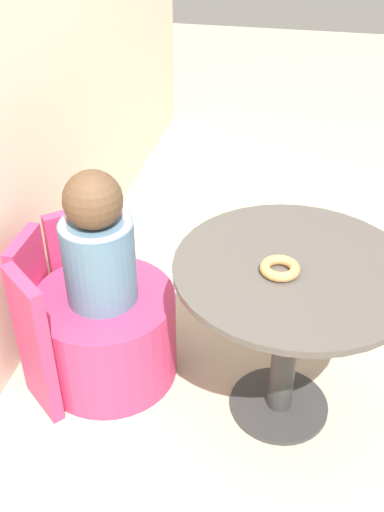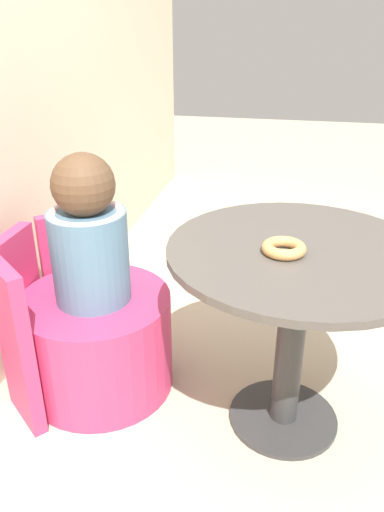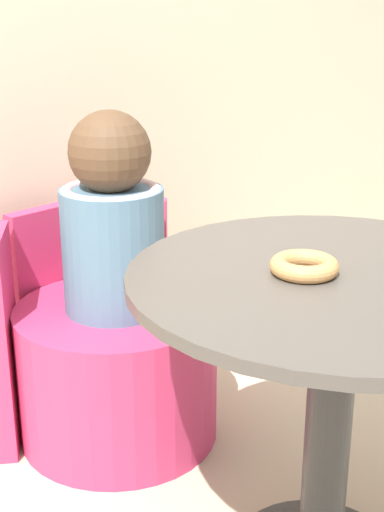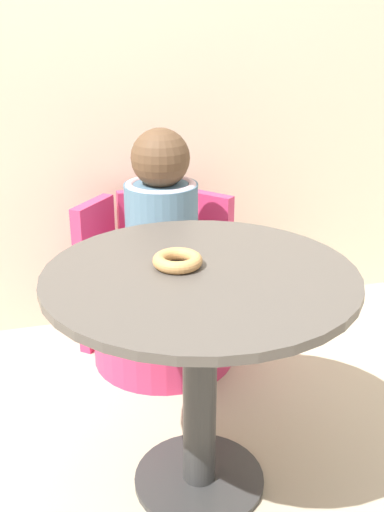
% 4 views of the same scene
% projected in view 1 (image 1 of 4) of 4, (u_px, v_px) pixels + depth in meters
% --- Properties ---
extents(ground_plane, '(12.00, 12.00, 0.00)m').
position_uv_depth(ground_plane, '(269.00, 419.00, 2.37)').
color(ground_plane, '#B7A88E').
extents(round_table, '(0.84, 0.84, 0.70)m').
position_uv_depth(round_table, '(291.00, 303.00, 2.12)').
color(round_table, '#333333').
rests_on(round_table, ground_plane).
extents(tub_chair, '(0.57, 0.57, 0.40)m').
position_uv_depth(tub_chair, '(107.00, 334.00, 2.48)').
color(tub_chair, '#C63360').
rests_on(tub_chair, ground_plane).
extents(booth_backrest, '(0.67, 0.25, 0.63)m').
position_uv_depth(booth_backrest, '(50.00, 305.00, 2.45)').
color(booth_backrest, '#C63360').
rests_on(booth_backrest, ground_plane).
extents(child_figure, '(0.28, 0.28, 0.55)m').
position_uv_depth(child_figure, '(97.00, 244.00, 2.22)').
color(child_figure, slate).
rests_on(child_figure, tub_chair).
extents(donut, '(0.13, 0.13, 0.03)m').
position_uv_depth(donut, '(280.00, 268.00, 1.98)').
color(donut, tan).
rests_on(donut, round_table).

